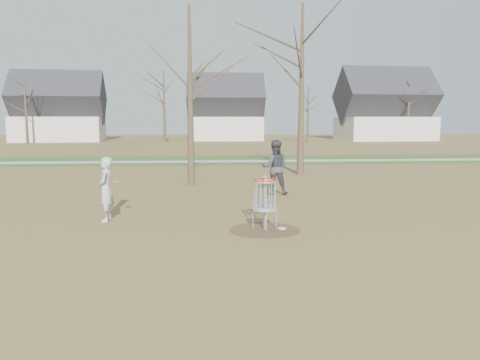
% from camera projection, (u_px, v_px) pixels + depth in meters
% --- Properties ---
extents(ground, '(160.00, 160.00, 0.00)m').
position_uv_depth(ground, '(265.00, 230.00, 11.85)').
color(ground, brown).
rests_on(ground, ground).
extents(green_band, '(160.00, 8.00, 0.01)m').
position_uv_depth(green_band, '(223.00, 160.00, 32.60)').
color(green_band, '#2D5119').
rests_on(green_band, ground).
extents(footpath, '(160.00, 1.50, 0.01)m').
position_uv_depth(footpath, '(224.00, 161.00, 31.61)').
color(footpath, '#9E9E99').
rests_on(footpath, green_band).
extents(dirt_circle, '(1.80, 1.80, 0.01)m').
position_uv_depth(dirt_circle, '(265.00, 230.00, 11.85)').
color(dirt_circle, '#47331E').
rests_on(dirt_circle, ground).
extents(player_standing, '(0.43, 0.65, 1.77)m').
position_uv_depth(player_standing, '(106.00, 189.00, 12.83)').
color(player_standing, '#BBBBBB').
rests_on(player_standing, ground).
extents(player_throwing, '(1.07, 0.88, 2.05)m').
position_uv_depth(player_throwing, '(275.00, 167.00, 17.45)').
color(player_throwing, '#39393E').
rests_on(player_throwing, ground).
extents(disc_grounded, '(0.22, 0.22, 0.02)m').
position_uv_depth(disc_grounded, '(282.00, 228.00, 11.98)').
color(disc_grounded, white).
rests_on(disc_grounded, dirt_circle).
extents(discs_in_play, '(4.91, 2.63, 0.43)m').
position_uv_depth(discs_in_play, '(207.00, 182.00, 14.18)').
color(discs_in_play, orange).
rests_on(discs_in_play, ground).
extents(disc_golf_basket, '(0.64, 0.64, 1.35)m').
position_uv_depth(disc_golf_basket, '(265.00, 195.00, 11.73)').
color(disc_golf_basket, '#9EA3AD').
rests_on(disc_golf_basket, ground).
extents(bare_trees, '(52.62, 44.98, 9.00)m').
position_uv_depth(bare_trees, '(233.00, 94.00, 46.69)').
color(bare_trees, '#382B1E').
rests_on(bare_trees, ground).
extents(houses_row, '(56.51, 10.01, 7.26)m').
position_uv_depth(houses_row, '(243.00, 115.00, 63.71)').
color(houses_row, silver).
rests_on(houses_row, ground).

